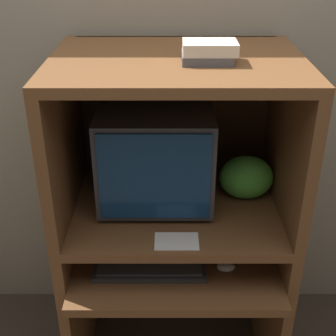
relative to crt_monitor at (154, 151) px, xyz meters
name	(u,v)px	position (x,y,z in m)	size (l,w,h in m)	color
wall_back	(173,57)	(0.08, 0.31, 0.29)	(6.00, 0.06, 2.60)	gray
desk_base	(173,290)	(0.08, -0.11, -0.61)	(0.87, 0.71, 0.63)	brown
desk_monitor_shelf	(174,213)	(0.08, -0.07, -0.24)	(0.87, 0.64, 0.18)	brown
hutch_upper	(174,109)	(0.08, -0.03, 0.19)	(0.87, 0.64, 0.59)	brown
crt_monitor	(154,151)	(0.00, 0.00, 0.00)	(0.43, 0.45, 0.39)	#333338
keyboard	(148,267)	(-0.02, -0.24, -0.37)	(0.43, 0.16, 0.03)	#2D2D30
mouse	(224,267)	(0.27, -0.25, -0.37)	(0.07, 0.05, 0.03)	#B7B7B7
snack_bag	(244,177)	(0.36, -0.01, -0.11)	(0.22, 0.16, 0.18)	green
book_stack	(207,52)	(0.18, -0.13, 0.42)	(0.18, 0.13, 0.07)	#4C4C51
paper_card	(175,241)	(0.08, -0.31, -0.20)	(0.16, 0.10, 0.00)	white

